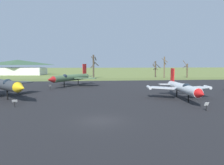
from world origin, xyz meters
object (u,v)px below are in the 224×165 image
Objects in this scene: jet_fighter_front_left at (71,77)px; info_placard_front_left at (50,87)px; jet_fighter_rear_center at (1,84)px; info_placard_rear_center at (15,103)px; jet_fighter_front_right at (183,88)px; visitor_building at (18,67)px; info_placard_front_right at (207,106)px.

jet_fighter_front_left is 12.49× the size of info_placard_front_left.
jet_fighter_front_left is 0.99× the size of jet_fighter_rear_center.
info_placard_front_left is 0.08× the size of jet_fighter_rear_center.
jet_fighter_front_left is at bearing 78.09° from info_placard_rear_center.
info_placard_rear_center is at bearing -173.86° from jet_fighter_front_right.
visitor_building reaches higher than info_placard_front_left.
info_placard_front_right reaches higher than info_placard_rear_center.
jet_fighter_front_right reaches higher than info_placard_rear_center.
info_placard_front_left is 1.15× the size of info_placard_rear_center.
visitor_building is at bearing 107.32° from info_placard_rear_center.
jet_fighter_front_left reaches higher than info_placard_rear_center.
info_placard_front_left is 30.49m from info_placard_front_right.
jet_fighter_front_left is 18.88m from jet_fighter_rear_center.
jet_fighter_front_right is at bearing -49.69° from jet_fighter_front_left.
visitor_building reaches higher than jet_fighter_front_left.
info_placard_rear_center is at bearing -101.91° from jet_fighter_front_left.
jet_fighter_front_right is 0.94× the size of jet_fighter_rear_center.
jet_fighter_rear_center reaches higher than jet_fighter_front_left.
jet_fighter_front_right is (18.20, -21.45, -0.31)m from jet_fighter_front_left.
jet_fighter_front_left is 0.49× the size of visitor_building.
jet_fighter_rear_center is (-27.22, 12.62, 1.64)m from info_placard_front_right.
info_placard_front_right is 101.33m from visitor_building.
jet_fighter_rear_center is at bearing 169.35° from jet_fighter_front_right.
info_placard_front_right is at bearing -61.22° from visitor_building.
info_placard_rear_center is at bearing -59.15° from jet_fighter_rear_center.
jet_fighter_front_right is at bearing 84.97° from info_placard_front_right.
jet_fighter_front_left is at bearing 121.32° from info_placard_front_right.
visitor_building reaches higher than jet_fighter_rear_center.
info_placard_front_right is (17.55, -28.84, -1.54)m from jet_fighter_front_left.
jet_fighter_front_right is at bearing 6.14° from info_placard_rear_center.
jet_fighter_rear_center is 14.59× the size of info_placard_rear_center.
jet_fighter_rear_center is at bearing 155.12° from info_placard_front_right.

